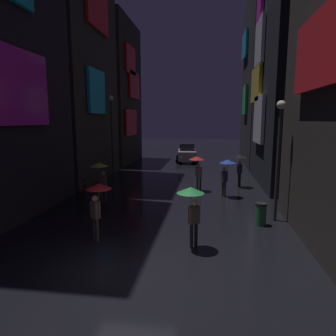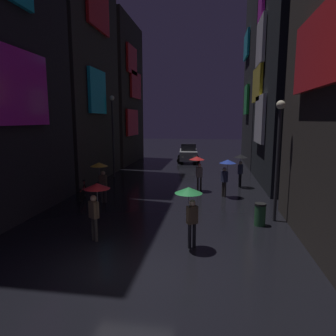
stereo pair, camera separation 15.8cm
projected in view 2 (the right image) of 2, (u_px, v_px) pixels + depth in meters
The scene contains 16 objects.
ground_plane at pixel (125, 275), 8.30m from camera, with size 120.00×120.00×0.00m, color black.
building_left_mid at pixel (70, 18), 20.37m from camera, with size 4.25×8.10×22.25m.
building_left_far at pixel (114, 94), 29.73m from camera, with size 4.25×7.90×13.66m.
building_right_mid at pixel (296, 62), 19.00m from camera, with size 4.25×8.70×15.83m.
building_right_far at pixel (271, 75), 27.68m from camera, with size 4.25×8.64×16.68m.
pedestrian_midstreet_left_yellow at pixel (100, 171), 15.32m from camera, with size 0.90×0.90×2.12m.
pedestrian_foreground_left_green at pixel (190, 200), 9.76m from camera, with size 0.90×0.90×2.12m.
pedestrian_far_right_red at pixel (96, 196), 10.36m from camera, with size 0.90×0.90×2.12m.
pedestrian_midstreet_centre_red at pixel (198, 164), 17.86m from camera, with size 0.90×0.90×2.12m.
pedestrian_near_crossing_blue at pixel (227, 168), 16.44m from camera, with size 0.90×0.90×2.12m.
pedestrian_foreground_right_black at pixel (240, 161), 18.88m from camera, with size 0.90×0.90×2.12m.
bicycle_parked_at_storefront at pixel (82, 192), 16.21m from camera, with size 0.46×1.79×0.96m.
car_distant at pixel (188, 153), 30.36m from camera, with size 2.51×4.27×1.92m.
streetlamp_left_far at pixel (113, 127), 22.06m from camera, with size 0.36×0.36×6.01m.
streetlamp_right_near at pixel (278, 146), 12.28m from camera, with size 0.36×0.36×5.04m.
trash_bin at pixel (260, 214), 12.16m from camera, with size 0.46×0.46×0.93m.
Camera 2 is at (2.33, -7.46, 4.27)m, focal length 32.00 mm.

